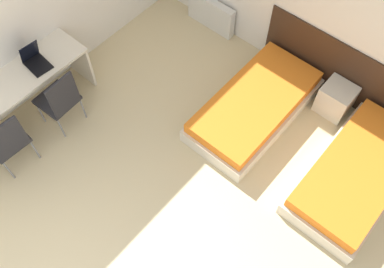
# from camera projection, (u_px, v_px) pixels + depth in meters

# --- Properties ---
(wall_left) EXTENTS (0.05, 5.58, 2.70)m
(wall_left) POSITION_uv_depth(u_px,v_px,m) (29.00, 1.00, 5.08)
(wall_left) COLOR white
(wall_left) RESTS_ON ground_plane
(headboard_panel) EXTENTS (2.60, 0.03, 0.93)m
(headboard_panel) POSITION_uv_depth(u_px,v_px,m) (350.00, 78.00, 5.60)
(headboard_panel) COLOR #382316
(headboard_panel) RESTS_ON ground_plane
(bed_near_window) EXTENTS (0.97, 1.94, 0.37)m
(bed_near_window) POSITION_uv_depth(u_px,v_px,m) (255.00, 106.00, 5.71)
(bed_near_window) COLOR beige
(bed_near_window) RESTS_ON ground_plane
(bed_near_door) EXTENTS (0.97, 1.94, 0.37)m
(bed_near_door) POSITION_uv_depth(u_px,v_px,m) (357.00, 174.00, 5.19)
(bed_near_door) COLOR beige
(bed_near_door) RESTS_ON ground_plane
(nightstand) EXTENTS (0.41, 0.39, 0.45)m
(nightstand) POSITION_uv_depth(u_px,v_px,m) (336.00, 99.00, 5.71)
(nightstand) COLOR beige
(nightstand) RESTS_ON ground_plane
(radiator) EXTENTS (0.82, 0.12, 0.50)m
(radiator) POSITION_uv_depth(u_px,v_px,m) (211.00, 14.00, 6.52)
(radiator) COLOR silver
(radiator) RESTS_ON ground_plane
(desk) EXTENTS (0.57, 2.16, 0.77)m
(desk) POSITION_uv_depth(u_px,v_px,m) (9.00, 96.00, 5.27)
(desk) COLOR beige
(desk) RESTS_ON ground_plane
(chair_near_laptop) EXTENTS (0.47, 0.47, 0.97)m
(chair_near_laptop) POSITION_uv_depth(u_px,v_px,m) (59.00, 99.00, 5.34)
(chair_near_laptop) COLOR #232328
(chair_near_laptop) RESTS_ON ground_plane
(chair_near_notebook) EXTENTS (0.47, 0.47, 0.97)m
(chair_near_notebook) POSITION_uv_depth(u_px,v_px,m) (7.00, 140.00, 5.02)
(chair_near_notebook) COLOR #232328
(chair_near_notebook) RESTS_ON ground_plane
(laptop) EXTENTS (0.35, 0.28, 0.32)m
(laptop) POSITION_uv_depth(u_px,v_px,m) (35.00, 60.00, 5.27)
(laptop) COLOR black
(laptop) RESTS_ON desk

